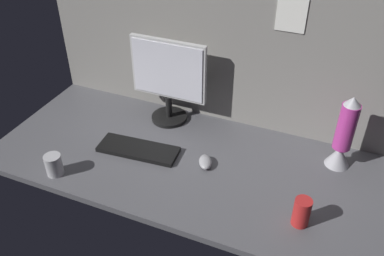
{
  "coord_description": "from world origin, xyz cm",
  "views": [
    {
      "loc": [
        54.91,
        -131.82,
        119.59
      ],
      "look_at": [
        -9.18,
        0.0,
        14.0
      ],
      "focal_mm": 38.62,
      "sensor_mm": 36.0,
      "label": 1
    }
  ],
  "objects_px": {
    "monitor": "(168,78)",
    "mug_red_plastic": "(302,212)",
    "mug_steel": "(54,165)",
    "lava_lamp": "(343,138)",
    "keyboard": "(138,149)",
    "mouse": "(205,162)"
  },
  "relations": [
    {
      "from": "monitor",
      "to": "mug_red_plastic",
      "type": "distance_m",
      "value": 0.89
    },
    {
      "from": "mug_steel",
      "to": "lava_lamp",
      "type": "bearing_deg",
      "value": 25.45
    },
    {
      "from": "monitor",
      "to": "lava_lamp",
      "type": "relative_size",
      "value": 1.23
    },
    {
      "from": "mug_red_plastic",
      "to": "keyboard",
      "type": "bearing_deg",
      "value": 169.19
    },
    {
      "from": "keyboard",
      "to": "mug_steel",
      "type": "distance_m",
      "value": 0.37
    },
    {
      "from": "monitor",
      "to": "mouse",
      "type": "relative_size",
      "value": 4.45
    },
    {
      "from": "mug_steel",
      "to": "mug_red_plastic",
      "type": "bearing_deg",
      "value": 6.95
    },
    {
      "from": "keyboard",
      "to": "monitor",
      "type": "bearing_deg",
      "value": 81.69
    },
    {
      "from": "monitor",
      "to": "mouse",
      "type": "bearing_deg",
      "value": -42.18
    },
    {
      "from": "mug_steel",
      "to": "mouse",
      "type": "bearing_deg",
      "value": 27.49
    },
    {
      "from": "mouse",
      "to": "lava_lamp",
      "type": "bearing_deg",
      "value": -1.16
    },
    {
      "from": "mouse",
      "to": "mug_red_plastic",
      "type": "relative_size",
      "value": 0.81
    },
    {
      "from": "mug_red_plastic",
      "to": "monitor",
      "type": "bearing_deg",
      "value": 149.12
    },
    {
      "from": "mug_steel",
      "to": "lava_lamp",
      "type": "relative_size",
      "value": 0.27
    },
    {
      "from": "monitor",
      "to": "mug_red_plastic",
      "type": "bearing_deg",
      "value": -30.88
    },
    {
      "from": "monitor",
      "to": "mouse",
      "type": "xyz_separation_m",
      "value": [
        0.3,
        -0.27,
        -0.22
      ]
    },
    {
      "from": "keyboard",
      "to": "lava_lamp",
      "type": "xyz_separation_m",
      "value": [
        0.85,
        0.26,
        0.14
      ]
    },
    {
      "from": "keyboard",
      "to": "mug_steel",
      "type": "relative_size",
      "value": 3.9
    },
    {
      "from": "keyboard",
      "to": "mug_steel",
      "type": "bearing_deg",
      "value": -138.03
    },
    {
      "from": "mouse",
      "to": "mug_steel",
      "type": "height_order",
      "value": "mug_steel"
    },
    {
      "from": "keyboard",
      "to": "mouse",
      "type": "xyz_separation_m",
      "value": [
        0.32,
        0.03,
        0.01
      ]
    },
    {
      "from": "mouse",
      "to": "mug_steel",
      "type": "bearing_deg",
      "value": -176.85
    }
  ]
}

